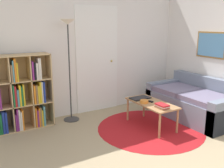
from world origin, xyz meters
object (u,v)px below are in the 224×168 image
at_px(couch, 195,102).
at_px(coffee_table, 151,105).
at_px(bookshelf, 19,96).
at_px(laptop, 140,98).
at_px(bowl, 144,102).
at_px(floor_lamp, 68,41).

height_order(couch, coffee_table, couch).
relative_size(bookshelf, laptop, 3.46).
bearing_deg(bowl, bookshelf, 150.63).
bearing_deg(couch, bookshelf, 159.89).
distance_m(laptop, bowl, 0.27).
distance_m(floor_lamp, coffee_table, 1.82).
relative_size(coffee_table, laptop, 2.62).
xyz_separation_m(couch, coffee_table, (-1.05, 0.03, 0.11)).
bearing_deg(laptop, floor_lamp, 146.03).
height_order(bookshelf, laptop, bookshelf).
bearing_deg(bowl, couch, -3.46).
relative_size(coffee_table, bowl, 6.73).
bearing_deg(couch, coffee_table, 178.16).
xyz_separation_m(bookshelf, coffee_table, (1.96, -1.07, -0.19)).
distance_m(bookshelf, floor_lamp, 1.25).
bearing_deg(laptop, bookshelf, 157.95).
xyz_separation_m(bookshelf, laptop, (1.93, -0.78, -0.13)).
relative_size(floor_lamp, couch, 1.08).
bearing_deg(floor_lamp, couch, -25.79).
relative_size(bookshelf, floor_lamp, 0.69).
distance_m(floor_lamp, bowl, 1.68).
distance_m(floor_lamp, couch, 2.65).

